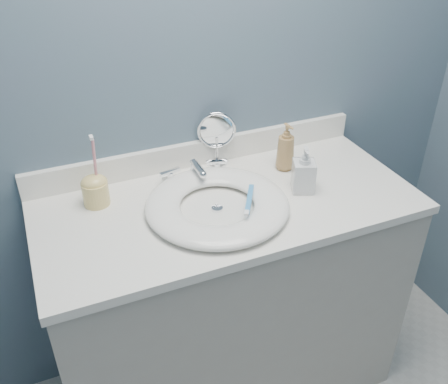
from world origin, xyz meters
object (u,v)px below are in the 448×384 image
soap_bottle_amber (286,147)px  soap_bottle_clear (304,169)px  makeup_mirror (217,136)px  toothbrush_holder (95,189)px

soap_bottle_amber → soap_bottle_clear: bearing=-99.6°
makeup_mirror → soap_bottle_clear: 0.34m
makeup_mirror → toothbrush_holder: (-0.45, -0.09, -0.06)m
makeup_mirror → soap_bottle_clear: (0.19, -0.27, -0.03)m
soap_bottle_clear → toothbrush_holder: (-0.64, 0.18, -0.02)m
toothbrush_holder → makeup_mirror: bearing=11.3°
soap_bottle_amber → toothbrush_holder: 0.66m
toothbrush_holder → soap_bottle_clear: bearing=-16.0°
makeup_mirror → soap_bottle_amber: 0.24m
makeup_mirror → toothbrush_holder: 0.46m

